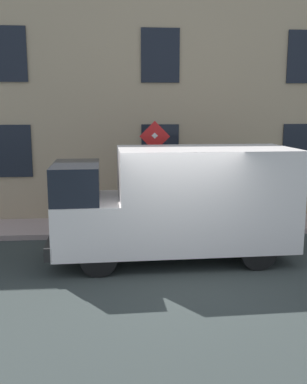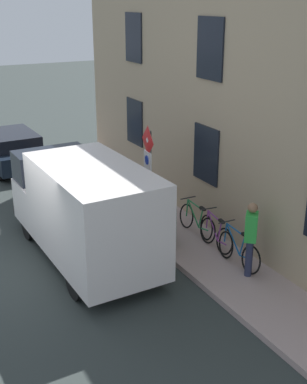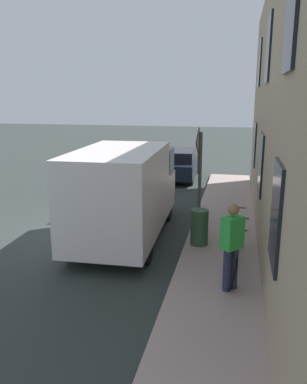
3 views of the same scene
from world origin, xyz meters
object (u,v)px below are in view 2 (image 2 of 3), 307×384
parked_hatchback (12,149)px  delivery_van (84,207)px  bicycle_blue (237,249)px  bicycle_purple (216,234)px  sign_post_stacked (148,165)px  litter_bin (168,226)px  bicycle_green (197,221)px  pedestrian (251,236)px

parked_hatchback → delivery_van: bearing=177.0°
bicycle_blue → bicycle_purple: same height
sign_post_stacked → bicycle_purple: (1.03, -1.63, -1.50)m
sign_post_stacked → litter_bin: (0.14, -0.78, -1.42)m
bicycle_blue → parked_hatchback: bearing=16.5°
sign_post_stacked → delivery_van: 2.05m
bicycle_blue → bicycle_purple: (0.00, 0.87, 0.00)m
delivery_van → bicycle_blue: (2.94, -2.15, -0.82)m
bicycle_blue → sign_post_stacked: bearing=23.5°
litter_bin → bicycle_green: bearing=2.0°
bicycle_purple → litter_bin: size_ratio=1.90×
pedestrian → litter_bin: (-0.82, 2.25, -0.48)m
delivery_van → litter_bin: 2.22m
bicycle_blue → pedestrian: bearing=173.5°
bicycle_purple → litter_bin: bearing=54.1°
pedestrian → bicycle_blue: bearing=-56.0°
parked_hatchback → pedestrian: bearing=-167.8°
delivery_van → litter_bin: size_ratio=5.99×
bicycle_blue → litter_bin: 1.94m
delivery_van → bicycle_blue: 3.73m
pedestrian → litter_bin: 2.44m
bicycle_purple → bicycle_green: (-0.00, 0.88, 0.00)m
bicycle_purple → bicycle_green: size_ratio=1.00×
sign_post_stacked → pedestrian: bearing=-72.5°
pedestrian → litter_bin: size_ratio=1.91×
bicycle_green → litter_bin: bearing=92.6°
pedestrian → litter_bin: bearing=-28.3°
bicycle_purple → bicycle_green: bearing=7.6°
delivery_van → pedestrian: bearing=-134.9°
litter_bin → sign_post_stacked: bearing=100.0°
sign_post_stacked → litter_bin: bearing=-80.0°
bicycle_green → pedestrian: (-0.07, -2.28, 0.56)m
delivery_van → bicycle_blue: bearing=-128.0°
bicycle_green → pedestrian: pedestrian is taller
parked_hatchback → bicycle_purple: parked_hatchback is taller
delivery_van → litter_bin: bearing=-103.7°
sign_post_stacked → litter_bin: 1.63m
bicycle_blue → bicycle_green: bearing=1.2°
bicycle_green → parked_hatchback: bearing=18.8°
bicycle_purple → bicycle_blue: bearing=-172.6°
delivery_van → bicycle_green: (2.94, -0.40, -0.82)m
sign_post_stacked → parked_hatchback: sign_post_stacked is taller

